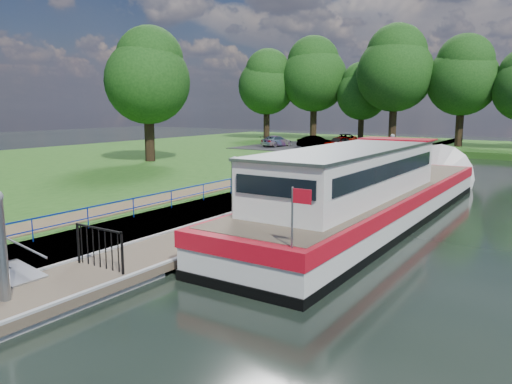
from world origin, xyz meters
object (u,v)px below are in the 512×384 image
Objects in this scene: pontoon at (293,209)px; barge at (378,194)px; car_d at (344,140)px; car_b at (316,142)px; car_a at (339,143)px; car_c at (277,141)px.

pontoon is 3.81m from barge.
barge is 4.96× the size of car_d.
car_b is at bearing 122.21° from barge.
barge is 25.70m from car_a.
barge is at bearing -76.53° from car_d.
car_d reaches higher than pontoon.
car_d reaches higher than car_c.
car_a reaches higher than car_c.
car_c is at bearing 122.64° from pontoon.
car_d is (1.30, 3.75, 0.01)m from car_b.
car_b is (-14.29, 22.68, 0.33)m from barge.
car_c is (-18.54, 22.46, 0.28)m from barge.
car_b is 0.96× the size of car_c.
car_a is (-11.97, 22.74, 0.34)m from barge.
car_d is at bearing 108.97° from pontoon.
car_a is at bearing -87.31° from car_d.
car_a is 3.83m from car_d.
car_b is 0.83× the size of car_d.
barge is 6.01× the size of car_b.
pontoon is at bearing -83.72° from car_d.
car_b is 4.26m from car_c.
barge is at bearing 13.71° from pontoon.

